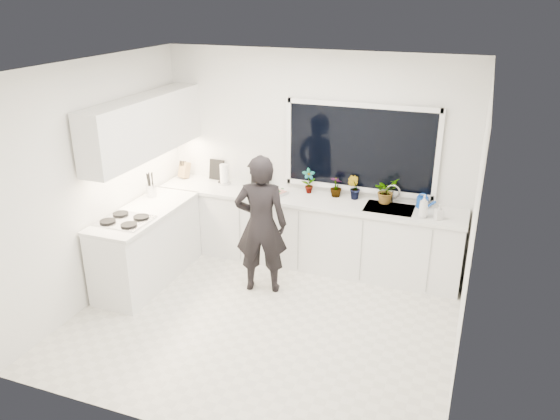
% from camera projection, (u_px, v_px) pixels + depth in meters
% --- Properties ---
extents(floor, '(4.00, 3.50, 0.02)m').
position_uv_depth(floor, '(264.00, 320.00, 5.98)').
color(floor, beige).
rests_on(floor, ground).
extents(wall_back, '(4.00, 0.02, 2.70)m').
position_uv_depth(wall_back, '(314.00, 158.00, 7.00)').
color(wall_back, white).
rests_on(wall_back, ground).
extents(wall_left, '(0.02, 3.50, 2.70)m').
position_uv_depth(wall_left, '(97.00, 182.00, 6.12)').
color(wall_left, white).
rests_on(wall_left, ground).
extents(wall_right, '(0.02, 3.50, 2.70)m').
position_uv_depth(wall_right, '(473.00, 234.00, 4.82)').
color(wall_right, white).
rests_on(wall_right, ground).
extents(ceiling, '(4.00, 3.50, 0.02)m').
position_uv_depth(ceiling, '(261.00, 66.00, 4.96)').
color(ceiling, white).
rests_on(ceiling, wall_back).
extents(window, '(1.80, 0.02, 1.00)m').
position_uv_depth(window, '(360.00, 148.00, 6.70)').
color(window, black).
rests_on(window, wall_back).
extents(base_cabinets_back, '(3.92, 0.58, 0.88)m').
position_uv_depth(base_cabinets_back, '(305.00, 232.00, 7.07)').
color(base_cabinets_back, white).
rests_on(base_cabinets_back, floor).
extents(base_cabinets_left, '(0.58, 1.60, 0.88)m').
position_uv_depth(base_cabinets_left, '(148.00, 247.00, 6.66)').
color(base_cabinets_left, white).
rests_on(base_cabinets_left, floor).
extents(countertop_back, '(3.94, 0.62, 0.04)m').
position_uv_depth(countertop_back, '(306.00, 199.00, 6.89)').
color(countertop_back, silver).
rests_on(countertop_back, base_cabinets_back).
extents(countertop_left, '(0.62, 1.60, 0.04)m').
position_uv_depth(countertop_left, '(144.00, 212.00, 6.48)').
color(countertop_left, silver).
rests_on(countertop_left, base_cabinets_left).
extents(upper_cabinets, '(0.34, 2.10, 0.70)m').
position_uv_depth(upper_cabinets, '(145.00, 126.00, 6.47)').
color(upper_cabinets, white).
rests_on(upper_cabinets, wall_left).
extents(sink, '(0.58, 0.42, 0.14)m').
position_uv_depth(sink, '(389.00, 212.00, 6.57)').
color(sink, silver).
rests_on(sink, countertop_back).
extents(faucet, '(0.03, 0.03, 0.22)m').
position_uv_depth(faucet, '(393.00, 194.00, 6.68)').
color(faucet, silver).
rests_on(faucet, countertop_back).
extents(stovetop, '(0.56, 0.48, 0.03)m').
position_uv_depth(stovetop, '(125.00, 220.00, 6.17)').
color(stovetop, black).
rests_on(stovetop, countertop_left).
extents(person, '(0.69, 0.54, 1.67)m').
position_uv_depth(person, '(261.00, 225.00, 6.29)').
color(person, black).
rests_on(person, floor).
extents(pizza_tray, '(0.58, 0.51, 0.03)m').
position_uv_depth(pizza_tray, '(266.00, 192.00, 7.03)').
color(pizza_tray, silver).
rests_on(pizza_tray, countertop_back).
extents(pizza, '(0.52, 0.46, 0.01)m').
position_uv_depth(pizza, '(266.00, 191.00, 7.02)').
color(pizza, red).
rests_on(pizza, pizza_tray).
extents(watering_can, '(0.15, 0.15, 0.13)m').
position_uv_depth(watering_can, '(422.00, 202.00, 6.55)').
color(watering_can, '#1243AC').
rests_on(watering_can, countertop_back).
extents(paper_towel_roll, '(0.13, 0.13, 0.26)m').
position_uv_depth(paper_towel_roll, '(224.00, 175.00, 7.31)').
color(paper_towel_roll, white).
rests_on(paper_towel_roll, countertop_back).
extents(knife_block, '(0.15, 0.13, 0.22)m').
position_uv_depth(knife_block, '(184.00, 170.00, 7.56)').
color(knife_block, olive).
rests_on(knife_block, countertop_back).
extents(utensil_crock, '(0.15, 0.15, 0.16)m').
position_uv_depth(utensil_crock, '(151.00, 190.00, 6.90)').
color(utensil_crock, '#B0B0B4').
rests_on(utensil_crock, countertop_left).
extents(picture_frame_large, '(0.22, 0.03, 0.28)m').
position_uv_depth(picture_frame_large, '(217.00, 170.00, 7.49)').
color(picture_frame_large, black).
rests_on(picture_frame_large, countertop_back).
extents(picture_frame_small, '(0.25, 0.06, 0.30)m').
position_uv_depth(picture_frame_small, '(260.00, 174.00, 7.28)').
color(picture_frame_small, black).
rests_on(picture_frame_small, countertop_back).
extents(herb_plants, '(1.27, 0.37, 0.33)m').
position_uv_depth(herb_plants, '(361.00, 188.00, 6.76)').
color(herb_plants, '#26662D').
rests_on(herb_plants, countertop_back).
extents(soap_bottles, '(0.29, 0.12, 0.27)m').
position_uv_depth(soap_bottles, '(428.00, 208.00, 6.22)').
color(soap_bottles, '#D8BF66').
rests_on(soap_bottles, countertop_back).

